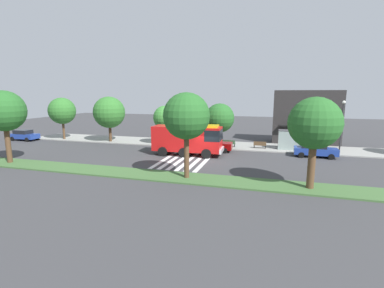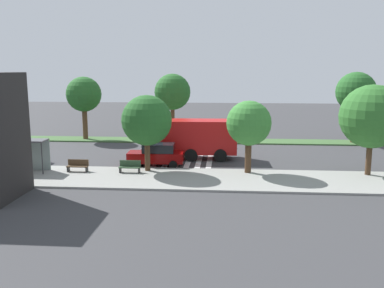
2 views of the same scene
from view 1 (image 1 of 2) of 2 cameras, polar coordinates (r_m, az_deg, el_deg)
ground_plane at (r=31.01m, az=2.85°, el=-3.18°), size 120.00×120.00×0.00m
sidewalk at (r=39.45m, az=5.77°, el=-0.18°), size 60.00×5.93×0.14m
median_strip at (r=24.14m, az=-1.16°, el=-6.95°), size 60.00×3.00×0.14m
crosswalk at (r=31.54m, az=-0.92°, el=-2.92°), size 4.95×10.53×0.01m
fire_truck at (r=32.74m, az=-0.50°, el=1.12°), size 8.31×3.02×3.65m
parked_car_west at (r=50.54m, az=-31.02°, el=1.59°), size 4.34×2.14×1.64m
parked_car_mid at (r=35.29m, az=4.38°, el=0.01°), size 4.59×2.13×1.84m
parked_car_east at (r=34.97m, az=23.79°, el=-1.08°), size 4.72×2.09×1.64m
bus_stop_shelter at (r=37.45m, az=19.87°, el=1.50°), size 3.50×1.40×2.46m
bench_near_shelter at (r=37.55m, az=13.66°, el=-0.15°), size 1.60×0.50×0.90m
bench_west_of_shelter at (r=37.91m, az=7.58°, el=0.15°), size 1.60×0.50×0.90m
street_lamp at (r=36.82m, az=28.24°, el=3.79°), size 0.36×0.36×6.25m
storefront_building at (r=43.79m, az=22.14°, el=5.09°), size 9.05×5.32×7.63m
sidewalk_tree_far_west at (r=47.94m, az=-24.95°, el=6.12°), size 4.07×4.07×6.42m
sidewalk_tree_west at (r=43.01m, az=-16.53°, el=6.19°), size 4.60×4.60×6.61m
sidewalk_tree_center at (r=39.07m, az=-5.48°, el=5.30°), size 3.33×3.33×5.41m
sidewalk_tree_east at (r=36.96m, az=5.66°, el=5.26°), size 3.81×3.81×5.79m
median_tree_far_west at (r=34.15m, az=-33.93°, el=5.54°), size 4.12×4.12×7.39m
median_tree_west at (r=23.12m, az=-1.15°, el=5.62°), size 3.89×3.89×7.19m
median_tree_center at (r=22.34m, az=23.72°, el=3.77°), size 3.83×3.83×6.86m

